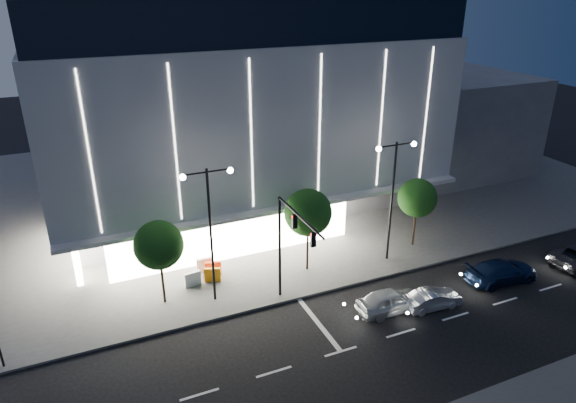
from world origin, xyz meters
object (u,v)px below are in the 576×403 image
Objects in this scene: barrier_a at (213,268)px; barrier_c at (212,275)px; tree_mid at (308,215)px; barrier_b at (193,279)px; barrier_d at (205,265)px; traffic_mast at (289,237)px; street_lamp_west at (210,217)px; car_lead at (390,301)px; tree_left at (159,247)px; car_third at (502,271)px; street_lamp_east at (393,185)px; tree_right at (417,200)px; car_second at (433,299)px.

barrier_c is at bearing -95.06° from barrier_a.
tree_mid reaches higher than barrier_b.
barrier_d is at bearing 132.98° from barrier_a.
street_lamp_west reaches higher than traffic_mast.
car_lead is 12.95m from barrier_b.
traffic_mast reaches higher than barrier_d.
barrier_a is at bearing 163.47° from tree_mid.
car_third is at bearing -16.88° from tree_left.
barrier_c is at bearing 170.45° from street_lamp_east.
barrier_a is 0.82m from barrier_c.
barrier_a is (0.72, 2.89, -5.31)m from street_lamp_west.
car_lead is at bearing -25.66° from traffic_mast.
car_lead is 8.88m from car_third.
street_lamp_west is 1.63× the size of tree_right.
traffic_mast is 7.58m from car_lead.
barrier_b is (-1.63, -0.76, 0.00)m from barrier_a.
street_lamp_east is at bearing 9.91° from barrier_c.
street_lamp_east is at bearing -9.69° from tree_mid.
traffic_mast is 8.51m from barrier_d.
tree_left reaches higher than car_third.
street_lamp_east reaches higher than barrier_c.
barrier_c is at bearing 170.57° from tree_mid.
car_lead reaches higher than barrier_b.
barrier_a is at bearing 26.86° from tree_left.
tree_right is 17.28m from barrier_b.
barrier_a is at bearing 120.56° from traffic_mast.
tree_right is 16.26m from barrier_d.
car_third is (6.25, 0.65, 0.13)m from car_second.
street_lamp_east is 14.23m from barrier_d.
tree_right is at bearing 18.63° from street_lamp_east.
barrier_d is at bearing 54.08° from car_second.
barrier_d is (1.22, 1.50, 0.00)m from barrier_b.
street_lamp_west is 1.75× the size of car_third.
barrier_a is (-17.79, 8.39, -0.10)m from car_third.
street_lamp_east is at bearing -16.50° from barrier_b.
car_lead is (2.61, -6.39, -3.59)m from tree_mid.
barrier_a is at bearing 17.23° from barrier_b.
barrier_a is (3.69, 1.87, -3.38)m from tree_left.
car_second is at bearing -53.82° from tree_mid.
tree_left is at bearing -139.43° from barrier_d.
tree_mid is 1.65× the size of car_second.
traffic_mast is 1.37× the size of car_third.
tree_mid is 1.20× the size of car_third.
street_lamp_east is at bearing -31.30° from car_lead.
street_lamp_west is 16.19m from tree_right.
car_lead reaches higher than barrier_d.
car_third is 19.67m from barrier_a.
traffic_mast is at bearing -162.98° from tree_right.
street_lamp_east is 13.69m from barrier_a.
tree_right is at bearing 7.11° from barrier_a.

